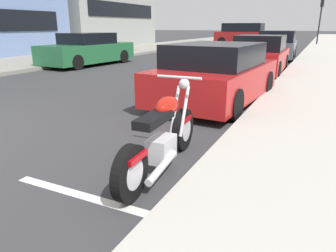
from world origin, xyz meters
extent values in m
cube|color=gray|center=(12.00, 6.97, 0.07)|extent=(120.00, 5.00, 0.14)
cube|color=silver|center=(0.00, -3.87, 0.00)|extent=(0.12, 2.20, 0.01)
cylinder|color=black|center=(1.69, -4.11, 0.30)|extent=(0.61, 0.14, 0.60)
cylinder|color=silver|center=(1.69, -4.11, 0.30)|extent=(0.34, 0.14, 0.33)
cylinder|color=black|center=(0.16, -4.19, 0.30)|extent=(0.61, 0.14, 0.60)
cylinder|color=silver|center=(0.16, -4.19, 0.30)|extent=(0.34, 0.14, 0.33)
cube|color=silver|center=(0.93, -4.15, 0.29)|extent=(0.41, 0.28, 0.30)
cube|color=black|center=(0.75, -4.16, 0.72)|extent=(0.69, 0.25, 0.10)
ellipsoid|color=#B7190F|center=(1.11, -4.14, 0.78)|extent=(0.49, 0.26, 0.24)
cube|color=#B20C14|center=(0.21, -4.19, 0.47)|extent=(0.37, 0.20, 0.06)
cube|color=#B20C14|center=(1.67, -4.11, 0.47)|extent=(0.33, 0.18, 0.06)
cylinder|color=silver|center=(1.54, -4.05, 0.62)|extent=(0.34, 0.06, 0.65)
cylinder|color=silver|center=(1.55, -4.19, 0.62)|extent=(0.34, 0.06, 0.65)
cylinder|color=silver|center=(1.51, -4.12, 1.08)|extent=(0.07, 0.62, 0.04)
sphere|color=silver|center=(1.71, -4.11, 0.96)|extent=(0.15, 0.15, 0.15)
cylinder|color=silver|center=(0.63, -4.30, 0.20)|extent=(0.71, 0.12, 0.16)
cube|color=#AD1919|center=(4.81, -3.63, 0.51)|extent=(4.12, 2.12, 0.70)
cube|color=black|center=(4.65, -3.62, 1.11)|extent=(2.34, 1.86, 0.50)
cylinder|color=black|center=(6.19, -2.86, 0.31)|extent=(0.63, 0.26, 0.62)
cylinder|color=black|center=(6.08, -4.57, 0.31)|extent=(0.63, 0.26, 0.62)
cylinder|color=black|center=(3.55, -2.69, 0.31)|extent=(0.63, 0.26, 0.62)
cylinder|color=black|center=(3.44, -4.40, 0.31)|extent=(0.63, 0.26, 0.62)
cube|color=#AD1919|center=(10.07, -3.66, 0.51)|extent=(4.05, 1.84, 0.70)
cube|color=black|center=(10.03, -3.66, 1.13)|extent=(1.99, 1.66, 0.55)
cylinder|color=black|center=(11.38, -2.83, 0.31)|extent=(0.62, 0.23, 0.62)
cylinder|color=black|center=(11.41, -4.44, 0.31)|extent=(0.62, 0.23, 0.62)
cylinder|color=black|center=(8.73, -2.88, 0.31)|extent=(0.62, 0.23, 0.62)
cylinder|color=black|center=(8.76, -4.49, 0.31)|extent=(0.62, 0.23, 0.62)
cube|color=#4C515B|center=(16.24, -3.50, 0.54)|extent=(4.74, 2.05, 0.76)
cube|color=black|center=(16.00, -3.51, 1.21)|extent=(2.61, 1.81, 0.58)
cylinder|color=black|center=(17.73, -2.59, 0.31)|extent=(0.63, 0.25, 0.62)
cylinder|color=black|center=(17.81, -4.27, 0.31)|extent=(0.63, 0.25, 0.62)
cylinder|color=black|center=(14.66, -2.73, 0.31)|extent=(0.63, 0.25, 0.62)
cylinder|color=black|center=(14.74, -4.41, 0.31)|extent=(0.63, 0.25, 0.62)
cube|color=maroon|center=(27.73, 1.09, 0.75)|extent=(2.07, 4.98, 0.95)
cube|color=black|center=(27.73, 1.09, 1.60)|extent=(1.91, 3.60, 0.75)
cylinder|color=black|center=(26.93, 2.79, 0.38)|extent=(0.29, 0.77, 0.76)
cylinder|color=black|center=(28.64, 2.73, 0.38)|extent=(0.29, 0.77, 0.76)
cylinder|color=black|center=(26.82, -0.56, 0.38)|extent=(0.29, 0.77, 0.76)
cylinder|color=black|center=(28.52, -0.61, 0.38)|extent=(0.29, 0.77, 0.76)
cube|color=#236638|center=(9.34, 3.92, 0.56)|extent=(4.75, 2.11, 0.79)
cube|color=black|center=(9.37, 3.91, 1.19)|extent=(2.31, 1.79, 0.48)
cylinder|color=black|center=(7.76, 3.22, 0.31)|extent=(0.63, 0.26, 0.62)
cylinder|color=black|center=(7.87, 4.83, 0.31)|extent=(0.63, 0.26, 0.62)
cylinder|color=black|center=(10.81, 3.00, 0.31)|extent=(0.63, 0.26, 0.62)
cylinder|color=black|center=(10.92, 4.62, 0.31)|extent=(0.63, 0.26, 0.62)
cylinder|color=black|center=(30.43, -5.19, 2.17)|extent=(0.12, 0.12, 4.05)
cube|color=black|center=(30.43, -5.19, 3.77)|extent=(0.28, 0.28, 0.85)
sphere|color=gold|center=(30.58, -5.19, 3.75)|extent=(0.14, 0.14, 0.14)
sphere|color=green|center=(30.58, -5.19, 3.49)|extent=(0.14, 0.14, 0.14)
cube|color=black|center=(20.57, 9.24, 2.96)|extent=(9.01, 0.06, 1.10)
camera|label=1|loc=(-2.24, -5.78, 1.72)|focal=33.34mm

